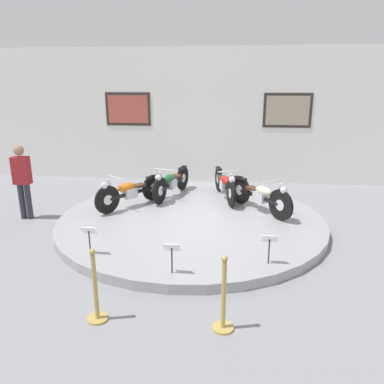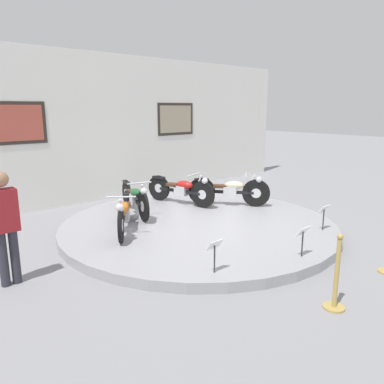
{
  "view_description": "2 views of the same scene",
  "coord_description": "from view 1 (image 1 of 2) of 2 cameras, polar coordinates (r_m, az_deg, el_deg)",
  "views": [
    {
      "loc": [
        0.91,
        -7.67,
        3.04
      ],
      "look_at": [
        -0.0,
        0.18,
        0.68
      ],
      "focal_mm": 35.0,
      "sensor_mm": 36.0,
      "label": 1
    },
    {
      "loc": [
        -5.13,
        -5.69,
        2.56
      ],
      "look_at": [
        -0.11,
        0.08,
        0.83
      ],
      "focal_mm": 35.0,
      "sensor_mm": 36.0,
      "label": 2
    }
  ],
  "objects": [
    {
      "name": "ground_plane",
      "position": [
        8.3,
        -0.12,
        -4.9
      ],
      "size": [
        60.0,
        60.0,
        0.0
      ],
      "primitive_type": "plane",
      "color": "gray"
    },
    {
      "name": "display_platform",
      "position": [
        8.27,
        -0.12,
        -4.33
      ],
      "size": [
        5.77,
        5.77,
        0.18
      ],
      "primitive_type": "cylinder",
      "color": "#99999E",
      "rests_on": "ground_plane"
    },
    {
      "name": "back_wall",
      "position": [
        11.61,
        2.16,
        11.47
      ],
      "size": [
        14.0,
        0.22,
        4.01
      ],
      "color": "white",
      "rests_on": "ground_plane"
    },
    {
      "name": "motorcycle_orange",
      "position": [
        8.87,
        -9.46,
        0.15
      ],
      "size": [
        1.22,
        1.64,
        0.8
      ],
      "color": "black",
      "rests_on": "display_platform"
    },
    {
      "name": "motorcycle_green",
      "position": [
        9.53,
        -3.2,
        1.55
      ],
      "size": [
        0.69,
        1.94,
        0.81
      ],
      "color": "black",
      "rests_on": "display_platform"
    },
    {
      "name": "motorcycle_red",
      "position": [
        9.4,
        5.02,
        1.3
      ],
      "size": [
        0.66,
        1.95,
        0.81
      ],
      "color": "black",
      "rests_on": "display_platform"
    },
    {
      "name": "motorcycle_cream",
      "position": [
        8.56,
        10.38,
        -0.41
      ],
      "size": [
        1.31,
        1.62,
        0.81
      ],
      "color": "black",
      "rests_on": "display_platform"
    },
    {
      "name": "info_placard_front_left",
      "position": [
        6.62,
        -15.43,
        -6.2
      ],
      "size": [
        0.26,
        0.11,
        0.51
      ],
      "color": "#333338",
      "rests_on": "display_platform"
    },
    {
      "name": "info_placard_front_centre",
      "position": [
        5.78,
        -3.11,
        -9.03
      ],
      "size": [
        0.26,
        0.11,
        0.51
      ],
      "color": "#333338",
      "rests_on": "display_platform"
    },
    {
      "name": "info_placard_front_right",
      "position": [
        6.19,
        11.73,
        -7.57
      ],
      "size": [
        0.26,
        0.11,
        0.51
      ],
      "color": "#333338",
      "rests_on": "display_platform"
    },
    {
      "name": "visitor_standing",
      "position": [
        9.17,
        -24.45,
        1.97
      ],
      "size": [
        0.36,
        0.22,
        1.69
      ],
      "color": "#2D2D38",
      "rests_on": "ground_plane"
    },
    {
      "name": "stanchion_post_left_of_entry",
      "position": [
        5.21,
        -14.42,
        -15.19
      ],
      "size": [
        0.28,
        0.28,
        1.02
      ],
      "color": "tan",
      "rests_on": "ground_plane"
    },
    {
      "name": "stanchion_post_right_of_entry",
      "position": [
        4.91,
        4.81,
        -16.8
      ],
      "size": [
        0.28,
        0.28,
        1.02
      ],
      "color": "tan",
      "rests_on": "ground_plane"
    }
  ]
}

